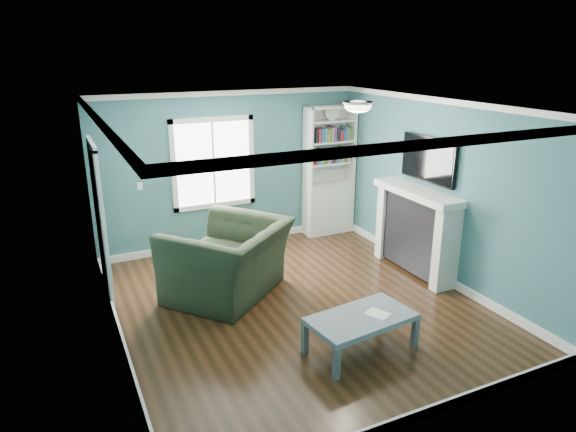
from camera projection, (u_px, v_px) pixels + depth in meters
name	position (u px, v px, depth m)	size (l,w,h in m)	color
floor	(296.00, 304.00, 6.82)	(5.00, 5.00, 0.00)	black
room_walls	(297.00, 190.00, 6.33)	(5.00, 5.00, 5.00)	#346D76
trim	(297.00, 216.00, 6.43)	(4.50, 5.00, 2.60)	white
window	(213.00, 163.00, 8.38)	(1.40, 0.06, 1.50)	white
bookshelf	(328.00, 183.00, 9.23)	(0.90, 0.35, 2.31)	silver
fireplace	(416.00, 232.00, 7.64)	(0.44, 1.58, 1.30)	black
tv	(429.00, 159.00, 7.35)	(0.06, 1.10, 0.65)	black
door	(100.00, 220.00, 6.79)	(0.12, 0.98, 2.17)	silver
ceiling_fixture	(358.00, 106.00, 6.47)	(0.38, 0.38, 0.15)	white
light_switch	(140.00, 186.00, 7.97)	(0.08, 0.01, 0.12)	white
recliner	(227.00, 248.00, 6.91)	(1.54, 1.00, 1.34)	black
coffee_table	(361.00, 321.00, 5.68)	(1.24, 0.78, 0.43)	#4C545B
paper_sheet	(378.00, 314.00, 5.71)	(0.20, 0.25, 0.00)	white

